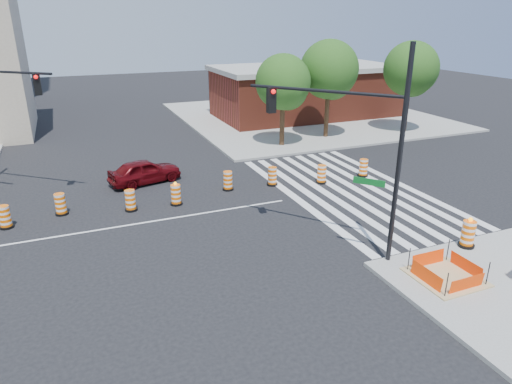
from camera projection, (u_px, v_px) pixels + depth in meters
ground at (142, 223)px, 20.51m from camera, size 120.00×120.00×0.00m
sidewalk_ne at (305, 116)px, 42.45m from camera, size 22.00×22.00×0.15m
crosswalk_east at (349, 190)px, 24.44m from camera, size 6.75×13.50×0.01m
lane_centerline at (142, 223)px, 20.51m from camera, size 14.00×0.12×0.01m
excavation_pit at (446, 276)px, 15.90m from camera, size 2.20×2.20×0.90m
brick_storefront at (306, 91)px, 41.65m from camera, size 16.50×8.50×4.60m
red_coupe at (145, 171)px, 25.27m from camera, size 4.23×2.49×1.35m
signal_pole_se at (355, 134)px, 16.21m from camera, size 3.81×4.68×7.81m
pit_drum at (468, 235)px, 17.93m from camera, size 0.64×0.64×1.25m
tree_north_c at (283, 85)px, 31.13m from camera, size 3.81×3.79×6.44m
tree_north_d at (329, 73)px, 33.20m from camera, size 4.27×4.27×7.25m
tree_north_e at (411, 72)px, 34.91m from camera, size 4.16×4.16×7.07m
median_drum_2 at (5, 218)px, 19.90m from camera, size 0.60×0.60×1.02m
median_drum_3 at (61, 205)px, 21.26m from camera, size 0.60×0.60×1.02m
median_drum_4 at (130, 201)px, 21.70m from camera, size 0.60×0.60×1.02m
median_drum_5 at (176, 195)px, 22.38m from camera, size 0.60×0.60×1.18m
median_drum_6 at (228, 181)px, 24.31m from camera, size 0.60×0.60×1.02m
median_drum_7 at (272, 177)px, 25.00m from camera, size 0.60×0.60×1.02m
median_drum_8 at (322, 175)px, 25.32m from camera, size 0.60×0.60×1.02m
median_drum_9 at (363, 168)px, 26.39m from camera, size 0.60×0.60×1.02m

